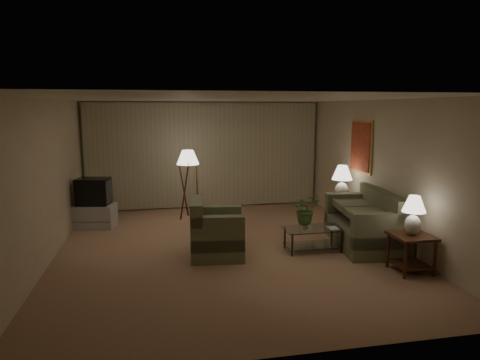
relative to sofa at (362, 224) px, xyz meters
name	(u,v)px	position (x,y,z in m)	size (l,w,h in m)	color
ground	(227,249)	(-2.50, 0.29, -0.41)	(7.00, 7.00, 0.00)	tan
room_shell	(216,146)	(-2.48, 1.80, 1.34)	(6.04, 7.02, 2.72)	beige
sofa	(362,224)	(0.00, 0.00, 0.00)	(2.09, 1.40, 0.82)	#6D7351
armchair	(217,234)	(-2.72, -0.03, -0.02)	(1.14, 1.10, 0.79)	#6D7351
side_table_near	(411,246)	(0.15, -1.35, 0.01)	(0.60, 0.60, 0.60)	#3A1B0F
side_table_far	(341,209)	(0.15, 1.25, -0.01)	(0.52, 0.43, 0.60)	#3A1B0F
table_lamp_near	(414,212)	(0.15, -1.35, 0.56)	(0.36, 0.36, 0.62)	silver
table_lamp_far	(342,180)	(0.15, 1.25, 0.63)	(0.43, 0.43, 0.74)	silver
coffee_table	(313,236)	(-0.99, -0.10, -0.13)	(1.05, 0.57, 0.41)	silver
tv_cabinet	(95,216)	(-5.05, 2.27, -0.16)	(0.94, 0.69, 0.50)	#B3B3B6
crt_tv	(93,191)	(-5.05, 2.27, 0.37)	(0.74, 0.60, 0.57)	black
floor_lamp	(188,183)	(-3.00, 2.66, 0.42)	(0.52, 0.52, 1.59)	#3A1B0F
ottoman	(215,215)	(-2.48, 2.02, -0.22)	(0.58, 0.58, 0.38)	#B16D3C
vase	(305,225)	(-1.14, -0.10, 0.08)	(0.14, 0.14, 0.15)	white
flowers	(306,206)	(-1.14, -0.10, 0.41)	(0.48, 0.41, 0.53)	#447333
book	(328,229)	(-0.74, -0.20, 0.01)	(0.18, 0.24, 0.02)	olive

